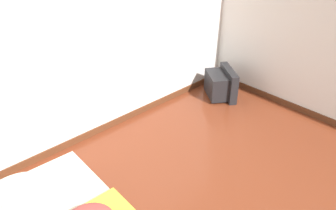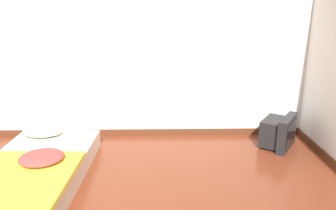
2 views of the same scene
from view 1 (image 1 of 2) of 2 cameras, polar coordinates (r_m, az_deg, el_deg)
name	(u,v)px [view 1 (image 1 of 2)]	position (r m, az deg, el deg)	size (l,w,h in m)	color
wall_back	(41,47)	(3.62, -21.23, 9.35)	(8.17, 0.08, 2.60)	silver
crt_tv	(221,84)	(5.06, 9.25, 3.64)	(0.61, 0.65, 0.45)	black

